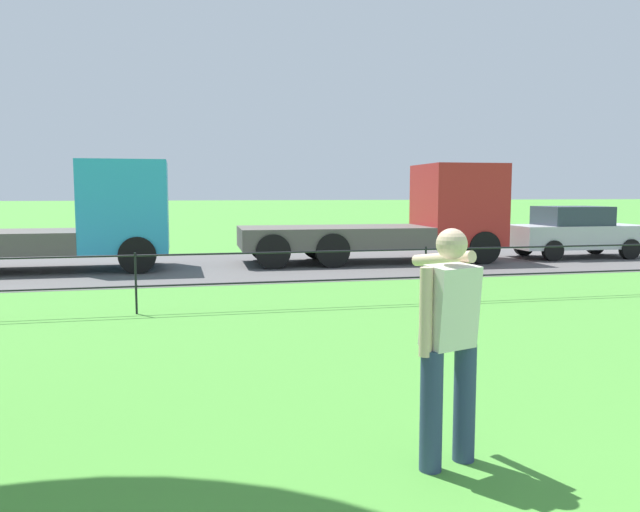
% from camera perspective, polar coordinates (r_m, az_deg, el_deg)
% --- Properties ---
extents(street_strip, '(80.00, 6.80, 0.01)m').
position_cam_1_polar(street_strip, '(17.22, 1.70, -0.69)').
color(street_strip, '#565454').
rests_on(street_strip, ground).
extents(park_fence, '(39.95, 0.04, 1.00)m').
position_cam_1_polar(park_fence, '(11.32, 9.62, -0.78)').
color(park_fence, black).
rests_on(park_fence, ground).
extents(person_thrower, '(0.49, 0.85, 1.72)m').
position_cam_1_polar(person_thrower, '(4.57, 11.61, -7.42)').
color(person_thrower, navy).
rests_on(person_thrower, ground).
extents(flatbed_truck_right, '(7.31, 2.44, 2.75)m').
position_cam_1_polar(flatbed_truck_right, '(16.91, -22.26, 2.88)').
color(flatbed_truck_right, '#2D99D1').
rests_on(flatbed_truck_right, ground).
extents(flatbed_truck_center, '(7.37, 2.64, 2.75)m').
position_cam_1_polar(flatbed_truck_center, '(17.91, 8.07, 3.40)').
color(flatbed_truck_center, '#B22323').
rests_on(flatbed_truck_center, ground).
extents(car_silver_left, '(4.05, 1.90, 1.54)m').
position_cam_1_polar(car_silver_left, '(20.29, 22.21, 2.07)').
color(car_silver_left, '#B7BABF').
rests_on(car_silver_left, ground).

